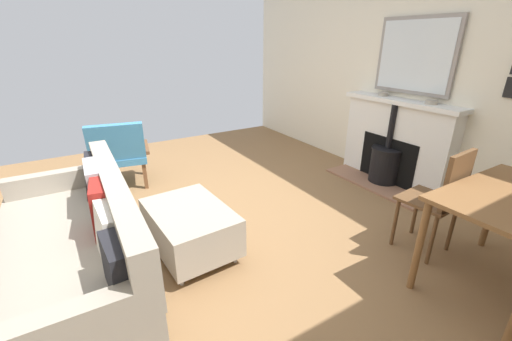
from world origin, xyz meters
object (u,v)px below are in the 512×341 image
fireplace (393,147)px  armchair_accent (119,152)px  sofa (78,244)px  dining_chair_near_fireplace (441,195)px  mantel_bowl_far (431,102)px  mantel_bowl_near (383,94)px  ottoman (190,226)px

fireplace → armchair_accent: (2.92, -1.57, -0.00)m
sofa → dining_chair_near_fireplace: size_ratio=2.14×
mantel_bowl_far → mantel_bowl_near: bearing=-90.0°
mantel_bowl_near → ottoman: (2.69, 0.38, -0.82)m
fireplace → dining_chair_near_fireplace: bearing=50.6°
mantel_bowl_near → mantel_bowl_far: (0.00, 0.62, -0.00)m
mantel_bowl_near → armchair_accent: size_ratio=0.14×
ottoman → dining_chair_near_fireplace: size_ratio=0.93×
fireplace → mantel_bowl_far: 0.70m
fireplace → mantel_bowl_far: mantel_bowl_far is taller
mantel_bowl_near → dining_chair_near_fireplace: mantel_bowl_near is taller
mantel_bowl_near → dining_chair_near_fireplace: bearing=55.8°
sofa → armchair_accent: size_ratio=2.38×
mantel_bowl_far → armchair_accent: mantel_bowl_far is taller
mantel_bowl_far → dining_chair_near_fireplace: mantel_bowl_far is taller
armchair_accent → dining_chair_near_fireplace: dining_chair_near_fireplace is taller
mantel_bowl_far → sofa: mantel_bowl_far is taller
sofa → ottoman: 0.82m
ottoman → dining_chair_near_fireplace: bearing=148.6°
sofa → armchair_accent: 1.74m
mantel_bowl_near → sofa: (3.50, 0.34, -0.72)m
fireplace → ottoman: 2.68m
dining_chair_near_fireplace → ottoman: bearing=-31.4°
sofa → dining_chair_near_fireplace: 2.76m
fireplace → mantel_bowl_near: 0.67m
mantel_bowl_far → ottoman: size_ratio=0.15×
mantel_bowl_near → dining_chair_near_fireplace: (0.97, 1.43, -0.52)m
mantel_bowl_near → sofa: 3.59m
fireplace → sofa: bearing=1.2°
armchair_accent → fireplace: bearing=151.7°
dining_chair_near_fireplace → mantel_bowl_near: bearing=-124.2°
fireplace → mantel_bowl_far: size_ratio=11.24×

